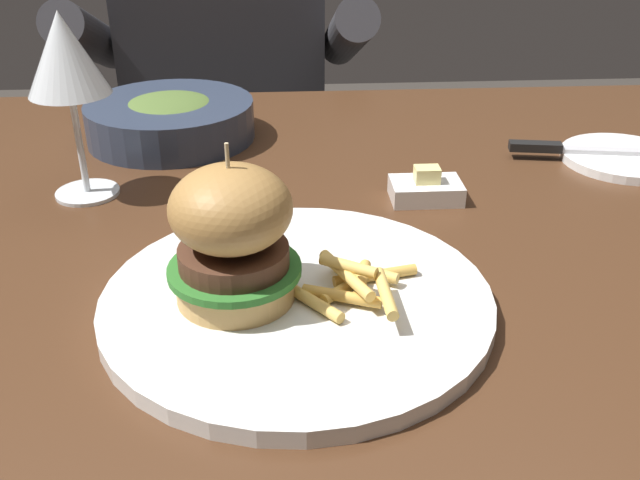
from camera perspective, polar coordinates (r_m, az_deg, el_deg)
name	(u,v)px	position (r m, az deg, el deg)	size (l,w,h in m)	color
dining_table	(266,276)	(0.77, -4.36, -2.89)	(1.47, 0.79, 0.74)	#472B19
main_plate	(297,300)	(0.56, -1.85, -4.85)	(0.31, 0.31, 0.01)	white
burger_sandwich	(232,235)	(0.53, -7.02, 0.38)	(0.10, 0.10, 0.13)	tan
fries_pile	(355,283)	(0.55, 2.83, -3.43)	(0.10, 0.10, 0.03)	#E0B251
wine_glass	(65,59)	(0.75, -19.73, 13.48)	(0.08, 0.08, 0.19)	silver
bread_plate	(624,158)	(0.90, 23.13, 6.07)	(0.14, 0.14, 0.01)	white
table_knife	(581,149)	(0.89, 20.16, 6.84)	(0.20, 0.05, 0.01)	silver
butter_dish	(425,188)	(0.74, 8.43, 4.13)	(0.07, 0.05, 0.04)	white
soup_bowl	(171,119)	(0.92, -11.87, 9.49)	(0.21, 0.21, 0.05)	#2D384C
diner_person	(229,140)	(1.42, -7.26, 7.96)	(0.51, 0.36, 1.18)	#282833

